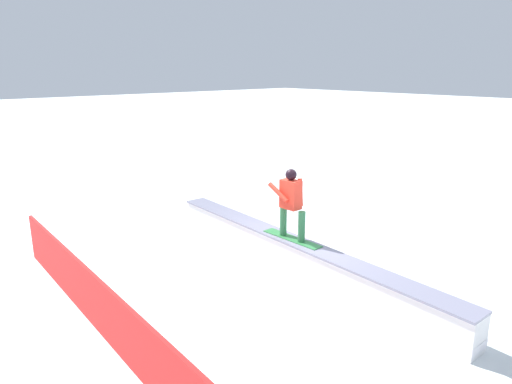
% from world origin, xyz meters
% --- Properties ---
extents(ground_plane, '(120.00, 120.00, 0.00)m').
position_xyz_m(ground_plane, '(0.00, 0.00, 0.00)').
color(ground_plane, white).
extents(grind_box, '(7.53, 0.85, 0.65)m').
position_xyz_m(grind_box, '(0.00, 0.00, 0.30)').
color(grind_box, white).
rests_on(grind_box, ground_plane).
extents(snowboarder, '(1.41, 0.43, 1.42)m').
position_xyz_m(snowboarder, '(0.13, -0.00, 1.42)').
color(snowboarder, '#338144').
rests_on(snowboarder, grind_box).
extents(safety_fence, '(8.40, 0.45, 0.94)m').
position_xyz_m(safety_fence, '(0.00, 3.89, 0.47)').
color(safety_fence, red).
rests_on(safety_fence, ground_plane).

